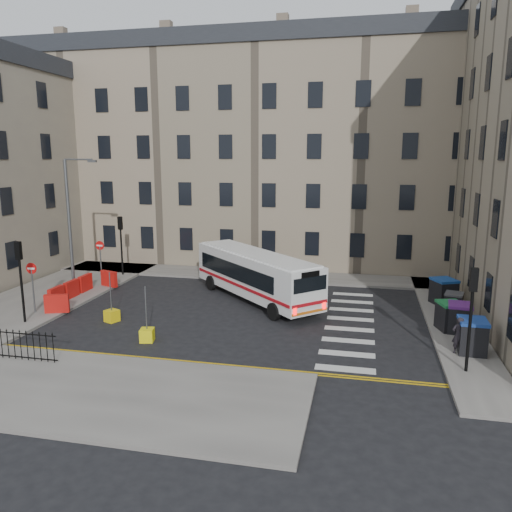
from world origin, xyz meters
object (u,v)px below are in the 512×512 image
at_px(pedestrian, 459,335).
at_px(streetlamp, 69,223).
at_px(bollard_chevron, 147,335).
at_px(wheelie_bin_c, 450,316).
at_px(bollard_yellow, 112,316).
at_px(wheelie_bin_a, 472,336).
at_px(wheelie_bin_b, 459,318).
at_px(wheelie_bin_d, 454,303).
at_px(wheelie_bin_e, 444,291).
at_px(bus, 255,274).

bearing_deg(pedestrian, streetlamp, -20.11).
bearing_deg(bollard_chevron, streetlamp, 139.46).
height_order(wheelie_bin_c, pedestrian, pedestrian).
bearing_deg(bollard_yellow, bollard_chevron, -37.02).
height_order(wheelie_bin_a, wheelie_bin_c, wheelie_bin_a).
bearing_deg(wheelie_bin_c, pedestrian, -108.39).
height_order(wheelie_bin_a, bollard_chevron, wheelie_bin_a).
distance_m(wheelie_bin_b, wheelie_bin_c, 0.45).
xyz_separation_m(wheelie_bin_d, wheelie_bin_e, (-0.27, 1.74, 0.16)).
bearing_deg(wheelie_bin_e, bollard_chevron, -173.43).
relative_size(wheelie_bin_b, wheelie_bin_e, 0.82).
bearing_deg(bollard_chevron, wheelie_bin_e, 31.56).
relative_size(pedestrian, bollard_chevron, 2.64).
bearing_deg(bollard_yellow, wheelie_bin_a, -2.78).
distance_m(bus, bollard_chevron, 8.42).
height_order(bus, wheelie_bin_d, bus).
bearing_deg(bollard_chevron, bus, 65.81).
bearing_deg(streetlamp, bollard_yellow, -42.44).
distance_m(wheelie_bin_d, wheelie_bin_e, 1.76).
height_order(streetlamp, wheelie_bin_e, streetlamp).
relative_size(wheelie_bin_c, wheelie_bin_e, 0.89).
xyz_separation_m(bus, wheelie_bin_b, (10.68, -3.61, -0.77)).
xyz_separation_m(wheelie_bin_e, bollard_yellow, (-16.98, -6.39, -0.58)).
bearing_deg(wheelie_bin_a, wheelie_bin_e, 92.56).
bearing_deg(bus, pedestrian, -76.81).
relative_size(wheelie_bin_c, bollard_chevron, 2.47).
bearing_deg(bollard_yellow, wheelie_bin_b, 5.85).
height_order(wheelie_bin_b, wheelie_bin_e, wheelie_bin_e).
bearing_deg(bollard_chevron, wheelie_bin_b, 15.76).
bearing_deg(wheelie_bin_a, wheelie_bin_b, 92.90).
distance_m(wheelie_bin_b, bollard_chevron, 14.65).
bearing_deg(bollard_chevron, wheelie_bin_d, 25.70).
xyz_separation_m(wheelie_bin_c, wheelie_bin_d, (0.60, 2.69, -0.12)).
distance_m(streetlamp, bollard_chevron, 11.27).
relative_size(wheelie_bin_c, pedestrian, 0.94).
relative_size(wheelie_bin_e, pedestrian, 1.06).
bearing_deg(bus, bollard_chevron, -158.78).
distance_m(streetlamp, wheelie_bin_c, 22.14).
height_order(streetlamp, wheelie_bin_b, streetlamp).
xyz_separation_m(wheelie_bin_b, bollard_yellow, (-17.05, -1.75, -0.54)).
bearing_deg(bollard_yellow, wheelie_bin_c, 6.70).
distance_m(pedestrian, bollard_yellow, 16.59).
bearing_deg(wheelie_bin_e, wheelie_bin_b, -114.18).
bearing_deg(wheelie_bin_d, bollard_chevron, -138.56).
bearing_deg(wheelie_bin_b, streetlamp, -179.77).
distance_m(streetlamp, wheelie_bin_b, 22.55).
xyz_separation_m(streetlamp, bus, (11.41, 0.74, -2.73)).
bearing_deg(wheelie_bin_a, bollard_yellow, 178.79).
distance_m(wheelie_bin_b, wheelie_bin_e, 4.64).
relative_size(streetlamp, bollard_yellow, 13.57).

